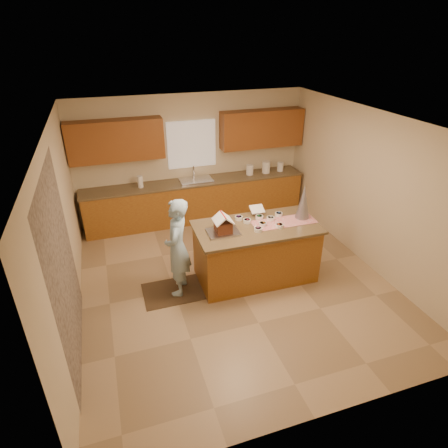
# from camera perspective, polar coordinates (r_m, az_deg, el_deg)

# --- Properties ---
(floor) EXTENTS (5.50, 5.50, 0.00)m
(floor) POSITION_cam_1_polar(r_m,az_deg,el_deg) (6.58, 1.38, -8.38)
(floor) COLOR tan
(floor) RESTS_ON ground
(ceiling) EXTENTS (5.50, 5.50, 0.00)m
(ceiling) POSITION_cam_1_polar(r_m,az_deg,el_deg) (5.45, 1.72, 15.22)
(ceiling) COLOR silver
(ceiling) RESTS_ON floor
(wall_back) EXTENTS (5.50, 5.50, 0.00)m
(wall_back) POSITION_cam_1_polar(r_m,az_deg,el_deg) (8.35, -4.89, 10.00)
(wall_back) COLOR beige
(wall_back) RESTS_ON floor
(wall_front) EXTENTS (5.50, 5.50, 0.00)m
(wall_front) POSITION_cam_1_polar(r_m,az_deg,el_deg) (3.84, 15.88, -14.76)
(wall_front) COLOR beige
(wall_front) RESTS_ON floor
(wall_left) EXTENTS (5.50, 5.50, 0.00)m
(wall_left) POSITION_cam_1_polar(r_m,az_deg,el_deg) (5.65, -23.12, -1.28)
(wall_left) COLOR beige
(wall_left) RESTS_ON floor
(wall_right) EXTENTS (5.50, 5.50, 0.00)m
(wall_right) POSITION_cam_1_polar(r_m,az_deg,el_deg) (7.07, 21.06, 4.86)
(wall_right) COLOR beige
(wall_right) RESTS_ON floor
(stone_accent) EXTENTS (0.00, 2.50, 2.50)m
(stone_accent) POSITION_cam_1_polar(r_m,az_deg,el_deg) (5.00, -23.08, -6.49)
(stone_accent) COLOR gray
(stone_accent) RESTS_ON wall_left
(window_curtain) EXTENTS (1.05, 0.03, 1.00)m
(window_curtain) POSITION_cam_1_polar(r_m,az_deg,el_deg) (8.24, -4.92, 11.92)
(window_curtain) COLOR white
(window_curtain) RESTS_ON wall_back
(back_counter_base) EXTENTS (4.80, 0.60, 0.88)m
(back_counter_base) POSITION_cam_1_polar(r_m,az_deg,el_deg) (8.41, -4.15, 3.49)
(back_counter_base) COLOR #9B6720
(back_counter_base) RESTS_ON floor
(back_counter_top) EXTENTS (4.85, 0.63, 0.04)m
(back_counter_top) POSITION_cam_1_polar(r_m,az_deg,el_deg) (8.23, -4.26, 6.42)
(back_counter_top) COLOR brown
(back_counter_top) RESTS_ON back_counter_base
(upper_cabinet_left) EXTENTS (1.85, 0.35, 0.80)m
(upper_cabinet_left) POSITION_cam_1_polar(r_m,az_deg,el_deg) (7.83, -16.04, 12.03)
(upper_cabinet_left) COLOR brown
(upper_cabinet_left) RESTS_ON wall_back
(upper_cabinet_right) EXTENTS (1.85, 0.35, 0.80)m
(upper_cabinet_right) POSITION_cam_1_polar(r_m,az_deg,el_deg) (8.52, 5.75, 14.15)
(upper_cabinet_right) COLOR brown
(upper_cabinet_right) RESTS_ON wall_back
(sink) EXTENTS (0.70, 0.45, 0.12)m
(sink) POSITION_cam_1_polar(r_m,az_deg,el_deg) (8.23, -4.26, 6.35)
(sink) COLOR silver
(sink) RESTS_ON back_counter_top
(faucet) EXTENTS (0.03, 0.03, 0.28)m
(faucet) POSITION_cam_1_polar(r_m,az_deg,el_deg) (8.34, -4.61, 7.86)
(faucet) COLOR silver
(faucet) RESTS_ON back_counter_top
(island_base) EXTENTS (1.96, 1.00, 0.95)m
(island_base) POSITION_cam_1_polar(r_m,az_deg,el_deg) (6.42, 4.81, -4.40)
(island_base) COLOR #9B6720
(island_base) RESTS_ON floor
(island_top) EXTENTS (2.04, 1.09, 0.04)m
(island_top) POSITION_cam_1_polar(r_m,az_deg,el_deg) (6.17, 4.99, -0.49)
(island_top) COLOR brown
(island_top) RESTS_ON island_base
(table_runner) EXTENTS (1.08, 0.41, 0.01)m
(table_runner) POSITION_cam_1_polar(r_m,az_deg,el_deg) (6.34, 9.07, 0.33)
(table_runner) COLOR #AE0C15
(table_runner) RESTS_ON island_top
(baking_tray) EXTENTS (0.50, 0.37, 0.03)m
(baking_tray) POSITION_cam_1_polar(r_m,az_deg,el_deg) (5.93, -0.14, -1.24)
(baking_tray) COLOR silver
(baking_tray) RESTS_ON island_top
(cookbook) EXTENTS (0.24, 0.19, 0.10)m
(cookbook) POSITION_cam_1_polar(r_m,az_deg,el_deg) (6.51, 5.02, 2.26)
(cookbook) COLOR white
(cookbook) RESTS_ON island_top
(tinsel_tree) EXTENTS (0.24, 0.24, 0.59)m
(tinsel_tree) POSITION_cam_1_polar(r_m,az_deg,el_deg) (6.42, 11.93, 3.30)
(tinsel_tree) COLOR #B8B8C5
(tinsel_tree) RESTS_ON island_top
(rug) EXTENTS (1.10, 0.72, 0.01)m
(rug) POSITION_cam_1_polar(r_m,az_deg,el_deg) (6.37, -7.08, -9.97)
(rug) COLOR black
(rug) RESTS_ON floor
(boy) EXTENTS (0.58, 0.70, 1.63)m
(boy) POSITION_cam_1_polar(r_m,az_deg,el_deg) (5.92, -7.06, -3.59)
(boy) COLOR #9DC5DE
(boy) RESTS_ON rug
(canister_a) EXTENTS (0.16, 0.16, 0.22)m
(canister_a) POSITION_cam_1_polar(r_m,az_deg,el_deg) (8.55, 3.92, 8.19)
(canister_a) COLOR white
(canister_a) RESTS_ON back_counter_top
(canister_b) EXTENTS (0.18, 0.18, 0.27)m
(canister_b) POSITION_cam_1_polar(r_m,az_deg,el_deg) (8.69, 6.38, 8.56)
(canister_b) COLOR white
(canister_b) RESTS_ON back_counter_top
(canister_c) EXTENTS (0.14, 0.14, 0.20)m
(canister_c) POSITION_cam_1_polar(r_m,az_deg,el_deg) (8.85, 8.52, 8.57)
(canister_c) COLOR white
(canister_c) RESTS_ON back_counter_top
(paper_towel) EXTENTS (0.11, 0.11, 0.24)m
(paper_towel) POSITION_cam_1_polar(r_m,az_deg,el_deg) (8.00, -12.57, 6.27)
(paper_towel) COLOR white
(paper_towel) RESTS_ON back_counter_top
(gingerbread_house) EXTENTS (0.30, 0.31, 0.30)m
(gingerbread_house) POSITION_cam_1_polar(r_m,az_deg,el_deg) (5.87, -0.14, -0.15)
(gingerbread_house) COLOR #5A2317
(gingerbread_house) RESTS_ON baking_tray
(candy_bowls) EXTENTS (0.83, 0.61, 0.06)m
(candy_bowls) POSITION_cam_1_polar(r_m,az_deg,el_deg) (6.27, 5.75, 0.46)
(candy_bowls) COLOR pink
(candy_bowls) RESTS_ON island_top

